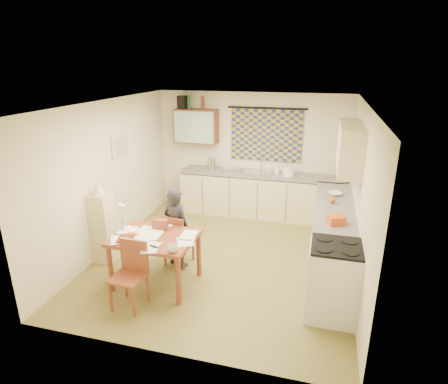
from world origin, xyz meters
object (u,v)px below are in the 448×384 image
(counter_right, at_px, (332,239))
(stove, at_px, (333,281))
(shelf_stand, at_px, (103,228))
(person, at_px, (176,227))
(dining_table, at_px, (156,260))
(chair_far, at_px, (179,248))
(counter_back, at_px, (260,195))

(counter_right, relative_size, stove, 3.01)
(shelf_stand, bearing_deg, person, 8.27)
(counter_right, relative_size, dining_table, 2.49)
(chair_far, xyz_separation_m, shelf_stand, (-1.19, -0.21, 0.31))
(counter_back, xyz_separation_m, counter_right, (1.45, -1.72, -0.00))
(counter_back, bearing_deg, shelf_stand, -129.73)
(dining_table, relative_size, person, 0.92)
(dining_table, height_order, shelf_stand, shelf_stand)
(dining_table, xyz_separation_m, person, (0.10, 0.57, 0.26))
(chair_far, relative_size, person, 0.66)
(stove, relative_size, dining_table, 0.83)
(counter_right, xyz_separation_m, dining_table, (-2.45, -1.19, -0.07))
(person, bearing_deg, chair_far, -75.94)
(shelf_stand, bearing_deg, counter_right, 12.69)
(counter_back, distance_m, chair_far, 2.48)
(counter_back, distance_m, dining_table, 3.08)
(counter_right, height_order, shelf_stand, shelf_stand)
(chair_far, height_order, person, person)
(stove, bearing_deg, person, 164.29)
(person, bearing_deg, shelf_stand, 25.64)
(counter_right, height_order, dining_table, counter_right)
(counter_right, height_order, person, person)
(counter_back, height_order, counter_right, same)
(counter_right, bearing_deg, person, -165.13)
(stove, relative_size, person, 0.76)
(dining_table, bearing_deg, person, 82.95)
(counter_right, relative_size, person, 2.29)
(chair_far, bearing_deg, shelf_stand, 18.56)
(stove, bearing_deg, shelf_stand, 172.15)
(person, relative_size, shelf_stand, 1.13)
(counter_right, distance_m, dining_table, 2.72)
(counter_right, bearing_deg, counter_back, 130.04)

